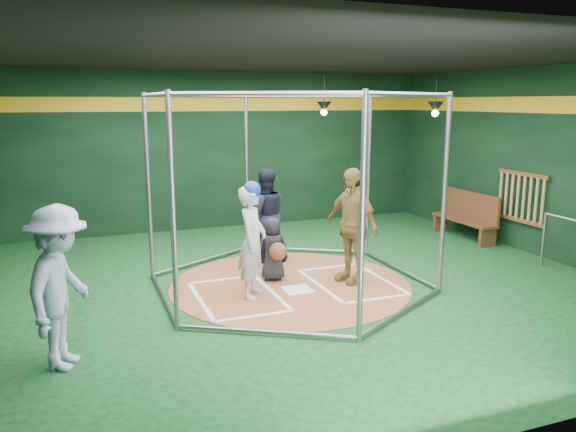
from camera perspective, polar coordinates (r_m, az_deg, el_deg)
name	(u,v)px	position (r m, az deg, el deg)	size (l,w,h in m)	color
room_shell	(290,175)	(8.59, 0.22, 4.16)	(10.10, 9.10, 3.53)	#0C3715
clay_disc	(290,285)	(8.98, 0.23, -6.98)	(3.80, 3.80, 0.01)	#985D37
home_plate	(297,290)	(8.71, 0.95, -7.49)	(0.43, 0.43, 0.01)	white
batter_box_left	(237,296)	(8.47, -5.21, -8.11)	(1.17, 1.77, 0.01)	white
batter_box_right	(351,282)	(9.13, 6.41, -6.65)	(1.17, 1.77, 0.01)	white
batting_cage	(290,192)	(8.62, 0.24, 2.48)	(4.05, 4.67, 3.00)	gray
bat_rack	(521,197)	(11.70, 22.58, 1.77)	(0.07, 1.25, 0.98)	brown
pendant_lamp_near	(324,107)	(12.69, 3.68, 11.00)	(0.34, 0.34, 0.90)	black
pendant_lamp_far	(435,107)	(12.20, 14.75, 10.63)	(0.34, 0.34, 0.90)	black
batter_figure	(252,240)	(8.23, -3.64, -2.43)	(0.66, 0.72, 1.73)	#B8B8BE
visitor_leopard	(352,225)	(8.96, 6.47, -0.95)	(1.08, 0.45, 1.84)	tan
catcher_figure	(273,249)	(9.04, -1.50, -3.38)	(0.57, 0.61, 1.03)	black
umpire	(265,215)	(10.06, -2.36, 0.07)	(0.82, 0.64, 1.69)	black
bystander_blue	(60,288)	(6.54, -22.13, -6.75)	(1.16, 0.67, 1.80)	#9EAFD1
dugout_bench	(467,215)	(12.46, 17.72, 0.13)	(0.40, 1.71, 1.00)	brown
steel_railing	(569,237)	(10.46, 26.66, -1.92)	(0.05, 1.12, 0.96)	gray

